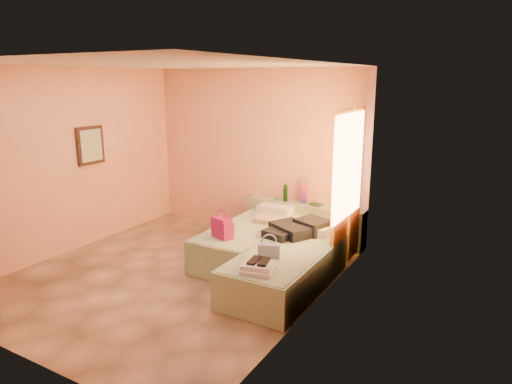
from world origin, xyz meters
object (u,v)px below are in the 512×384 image
flower_vase (344,200)px  towel_stack (258,268)px  headboard_ledge (303,222)px  bed_left (251,242)px  bed_right (286,269)px  water_bottle (285,193)px  green_book (316,205)px  blue_handbag (269,251)px  magenta_handbag (223,227)px

flower_vase → towel_stack: (-0.14, -2.47, -0.24)m
headboard_ledge → bed_left: bearing=-109.7°
headboard_ledge → bed_right: 1.78m
headboard_ledge → towel_stack: bearing=-77.6°
headboard_ledge → water_bottle: 0.56m
green_book → blue_handbag: (0.21, -1.97, -0.08)m
bed_left → water_bottle: size_ratio=7.42×
water_bottle → flower_vase: bearing=3.0°
headboard_ledge → blue_handbag: blue_handbag is taller
headboard_ledge → bed_left: (-0.38, -1.05, -0.08)m
water_bottle → blue_handbag: water_bottle is taller
headboard_ledge → green_book: green_book is taller
bed_right → blue_handbag: (-0.09, -0.31, 0.34)m
bed_right → towel_stack: 0.82m
bed_left → magenta_handbag: magenta_handbag is taller
magenta_handbag → flower_vase: bearing=76.1°
blue_handbag → water_bottle: bearing=87.3°
bed_left → green_book: green_book is taller
water_bottle → towel_stack: (0.86, -2.42, -0.23)m
water_bottle → towel_stack: bearing=-70.5°
headboard_ledge → bed_left: headboard_ledge is taller
bed_right → green_book: green_book is taller
headboard_ledge → water_bottle: water_bottle is taller
flower_vase → magenta_handbag: (-1.14, -1.70, -0.14)m
towel_stack → flower_vase: bearing=86.8°
water_bottle → flower_vase: size_ratio=0.98×
bed_left → magenta_handbag: size_ratio=6.52×
bed_left → blue_handbag: bearing=-50.0°
flower_vase → magenta_handbag: size_ratio=0.89×
bed_right → green_book: (-0.30, 1.67, 0.42)m
green_book → towel_stack: green_book is taller
bed_right → water_bottle: (-0.84, 1.66, 0.53)m
green_book → magenta_handbag: 1.79m
headboard_ledge → towel_stack: (0.54, -2.46, 0.23)m
bed_left → flower_vase: bearing=44.9°
blue_handbag → flower_vase: bearing=59.5°
green_book → flower_vase: 0.47m
bed_left → green_book: (0.60, 1.02, 0.42)m
headboard_ledge → water_bottle: (-0.32, -0.04, 0.46)m
bed_right → towel_stack: size_ratio=5.71×
headboard_ledge → blue_handbag: 2.07m
water_bottle → green_book: size_ratio=1.42×
flower_vase → blue_handbag: size_ratio=1.03×
bed_right → blue_handbag: size_ratio=7.50×
water_bottle → magenta_handbag: (-0.14, -1.64, -0.14)m
bed_right → water_bottle: bearing=116.6°
blue_handbag → towel_stack: 0.47m
water_bottle → blue_handbag: (0.75, -1.97, -0.20)m
flower_vase → towel_stack: flower_vase is taller
green_book → magenta_handbag: bearing=-94.7°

